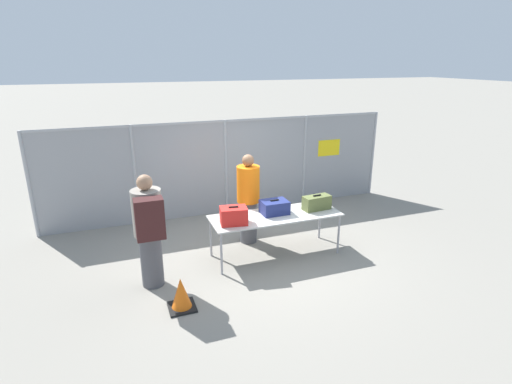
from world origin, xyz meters
name	(u,v)px	position (x,y,z in m)	size (l,w,h in m)	color
ground_plane	(261,252)	(0.00, 0.00, 0.00)	(120.00, 120.00, 0.00)	gray
fence_section	(227,165)	(0.02, 2.24, 1.14)	(8.08, 0.07, 2.17)	#9EA0A5
inspection_table	(275,217)	(0.22, -0.17, 0.74)	(2.36, 0.83, 0.79)	#B2B2AD
suitcase_red	(234,216)	(-0.61, -0.29, 0.93)	(0.49, 0.38, 0.32)	red
suitcase_navy	(274,207)	(0.23, -0.09, 0.91)	(0.48, 0.36, 0.26)	navy
suitcase_olive	(317,203)	(1.04, -0.18, 0.92)	(0.54, 0.28, 0.29)	#566033
traveler_hooded	(149,228)	(-2.02, -0.51, 1.01)	(0.45, 0.70, 1.83)	#4C4C51
security_worker_near	(248,198)	(-0.05, 0.54, 0.91)	(0.44, 0.44, 1.76)	#4C4C51
utility_trailer	(245,168)	(1.22, 4.48, 0.39)	(4.08, 2.25, 0.66)	silver
traffic_cone	(181,295)	(-1.71, -1.25, 0.22)	(0.39, 0.39, 0.48)	black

